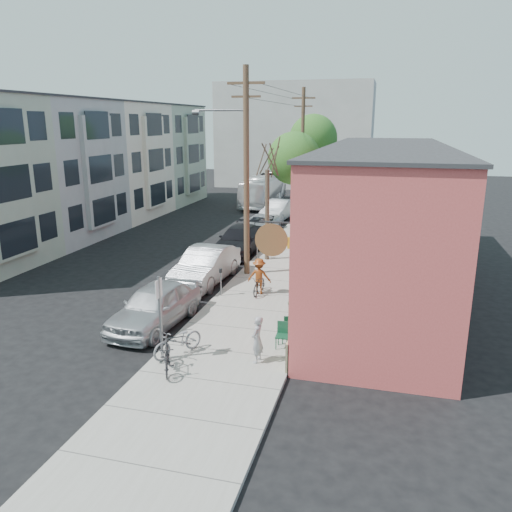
% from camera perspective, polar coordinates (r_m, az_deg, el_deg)
% --- Properties ---
extents(ground, '(120.00, 120.00, 0.00)m').
position_cam_1_polar(ground, '(22.09, -10.61, -5.36)').
color(ground, black).
extents(sidewalk, '(4.50, 58.00, 0.15)m').
position_cam_1_polar(sidewalk, '(30.96, 5.31, 0.94)').
color(sidewalk, gray).
rests_on(sidewalk, ground).
extents(cafe_building, '(6.60, 20.20, 6.61)m').
position_cam_1_polar(cafe_building, '(24.01, 14.30, 4.27)').
color(cafe_building, '#B74544').
rests_on(cafe_building, ground).
extents(apartment_row, '(6.30, 32.00, 9.00)m').
position_cam_1_polar(apartment_row, '(38.90, -18.14, 9.79)').
color(apartment_row, '#9AA58C').
rests_on(apartment_row, ground).
extents(end_cap_building, '(18.00, 8.00, 12.00)m').
position_cam_1_polar(end_cap_building, '(61.65, 4.53, 13.59)').
color(end_cap_building, '#9E9E99').
rests_on(end_cap_building, ground).
extents(sign_post, '(0.07, 0.45, 2.80)m').
position_cam_1_polar(sign_post, '(16.25, -10.92, -6.09)').
color(sign_post, slate).
rests_on(sign_post, sidewalk).
extents(parking_meter_near, '(0.14, 0.14, 1.24)m').
position_cam_1_polar(parking_meter_near, '(22.05, -4.05, -2.47)').
color(parking_meter_near, slate).
rests_on(parking_meter_near, sidewalk).
extents(parking_meter_far, '(0.14, 0.14, 1.24)m').
position_cam_1_polar(parking_meter_far, '(27.91, 0.13, 1.35)').
color(parking_meter_far, slate).
rests_on(parking_meter_far, sidewalk).
extents(utility_pole_near, '(3.57, 0.28, 10.00)m').
position_cam_1_polar(utility_pole_near, '(24.43, -1.25, 9.90)').
color(utility_pole_near, '#503A28').
rests_on(utility_pole_near, sidewalk).
extents(utility_pole_far, '(1.80, 0.28, 10.00)m').
position_cam_1_polar(utility_pole_far, '(40.05, 5.31, 11.80)').
color(utility_pole_far, '#503A28').
rests_on(utility_pole_far, sidewalk).
extents(tree_bare, '(0.24, 0.24, 4.98)m').
position_cam_1_polar(tree_bare, '(27.48, 1.28, 4.66)').
color(tree_bare, '#44392C').
rests_on(tree_bare, sidewalk).
extents(tree_leafy_mid, '(3.61, 3.61, 6.84)m').
position_cam_1_polar(tree_leafy_mid, '(34.76, 4.38, 11.04)').
color(tree_leafy_mid, '#44392C').
rests_on(tree_leafy_mid, sidewalk).
extents(tree_leafy_far, '(4.03, 4.03, 8.10)m').
position_cam_1_polar(tree_leafy_far, '(43.21, 6.56, 13.18)').
color(tree_leafy_far, '#44392C').
rests_on(tree_leafy_far, sidewalk).
extents(patio_chair_a, '(0.52, 0.52, 0.88)m').
position_cam_1_polar(patio_chair_a, '(17.19, 3.07, -9.09)').
color(patio_chair_a, '#113D27').
rests_on(patio_chair_a, sidewalk).
extents(patio_chair_b, '(0.60, 0.60, 0.88)m').
position_cam_1_polar(patio_chair_b, '(17.62, 3.81, -8.48)').
color(patio_chair_b, '#113D27').
rests_on(patio_chair_b, sidewalk).
extents(patron_grey, '(0.43, 0.60, 1.55)m').
position_cam_1_polar(patron_grey, '(16.11, 0.13, -9.50)').
color(patron_grey, gray).
rests_on(patron_grey, sidewalk).
extents(patron_green, '(0.69, 0.87, 1.75)m').
position_cam_1_polar(patron_green, '(18.89, 4.57, -5.40)').
color(patron_green, '#27613E').
rests_on(patron_green, sidewalk).
extents(cyclist, '(1.09, 0.68, 1.62)m').
position_cam_1_polar(cyclist, '(22.27, 0.37, -2.31)').
color(cyclist, maroon).
rests_on(cyclist, sidewalk).
extents(cyclist_bike, '(0.61, 1.63, 0.85)m').
position_cam_1_polar(cyclist_bike, '(22.39, 0.37, -3.25)').
color(cyclist_bike, black).
rests_on(cyclist_bike, sidewalk).
extents(parked_bike_a, '(1.03, 1.64, 0.96)m').
position_cam_1_polar(parked_bike_a, '(15.88, -10.14, -11.33)').
color(parked_bike_a, black).
rests_on(parked_bike_a, sidewalk).
extents(parked_bike_b, '(1.53, 2.00, 1.01)m').
position_cam_1_polar(parked_bike_b, '(16.85, -8.90, -9.55)').
color(parked_bike_b, slate).
rests_on(parked_bike_b, sidewalk).
extents(car_0, '(2.36, 5.01, 1.66)m').
position_cam_1_polar(car_0, '(19.52, -11.48, -5.59)').
color(car_0, '#AFB2B7').
rests_on(car_0, ground).
extents(car_1, '(2.06, 5.30, 1.72)m').
position_cam_1_polar(car_1, '(24.33, -5.79, -1.11)').
color(car_1, '#96989D').
rests_on(car_1, ground).
extents(car_2, '(2.26, 5.49, 1.59)m').
position_cam_1_polar(car_2, '(29.71, -1.86, 1.82)').
color(car_2, black).
rests_on(car_2, ground).
extents(car_3, '(2.23, 4.64, 1.28)m').
position_cam_1_polar(car_3, '(34.99, 0.46, 3.61)').
color(car_3, '#B9BCC2').
rests_on(car_3, ground).
extents(car_4, '(2.17, 4.97, 1.59)m').
position_cam_1_polar(car_4, '(39.91, 2.56, 5.26)').
color(car_4, '#9A9DA1').
rests_on(car_4, ground).
extents(bus, '(2.39, 9.96, 2.77)m').
position_cam_1_polar(bus, '(47.34, 0.90, 7.56)').
color(bus, white).
rests_on(bus, ground).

